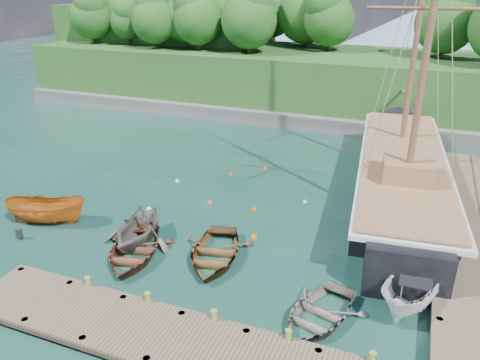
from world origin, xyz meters
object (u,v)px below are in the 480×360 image
Objects in this scene: rowboat_1 at (140,243)px; rowboat_3 at (317,321)px; rowboat_0 at (134,257)px; cabin_boat_white at (411,306)px; rowboat_2 at (214,260)px; motorboat_orange at (49,223)px; schooner at (401,180)px.

rowboat_3 is at bearing -21.02° from rowboat_1.
rowboat_0 is 1.39m from rowboat_1.
cabin_boat_white is (13.17, 1.15, 0.00)m from rowboat_0.
rowboat_0 is at bearing -173.84° from rowboat_2.
cabin_boat_white is (3.53, 2.40, 0.00)m from rowboat_3.
rowboat_1 is at bearing -178.23° from rowboat_3.
rowboat_1 reaches higher than rowboat_0.
cabin_boat_white is at bearing -7.49° from rowboat_1.
rowboat_0 is 1.05× the size of motorboat_orange.
schooner is (12.27, 10.94, 1.17)m from rowboat_1.
rowboat_2 is 1.02× the size of cabin_boat_white.
rowboat_3 is 13.72m from schooner.
rowboat_2 is 9.33m from cabin_boat_white.
rowboat_1 is at bearing 94.11° from rowboat_0.
rowboat_3 is at bearing -23.60° from rowboat_0.
motorboat_orange is at bearing -172.90° from rowboat_3.
motorboat_orange is at bearing 167.63° from rowboat_2.
rowboat_0 is 17.04m from schooner.
cabin_boat_white is at bearing -88.31° from schooner.
motorboat_orange is 19.72m from cabin_boat_white.
rowboat_2 is at bearing -131.39° from schooner.
rowboat_2 is 1.07× the size of motorboat_orange.
cabin_boat_white reaches higher than rowboat_3.
cabin_boat_white reaches higher than rowboat_0.
schooner is (7.95, 10.94, 1.17)m from rowboat_2.
rowboat_0 is 1.09× the size of rowboat_3.
rowboat_1 is 0.15× the size of schooner.
rowboat_2 is (4.32, -0.00, 0.00)m from rowboat_1.
schooner is at bearing 96.92° from rowboat_3.
rowboat_1 is at bearing 167.42° from rowboat_2.
rowboat_0 is 6.67m from motorboat_orange.
schooner reaches higher than rowboat_3.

